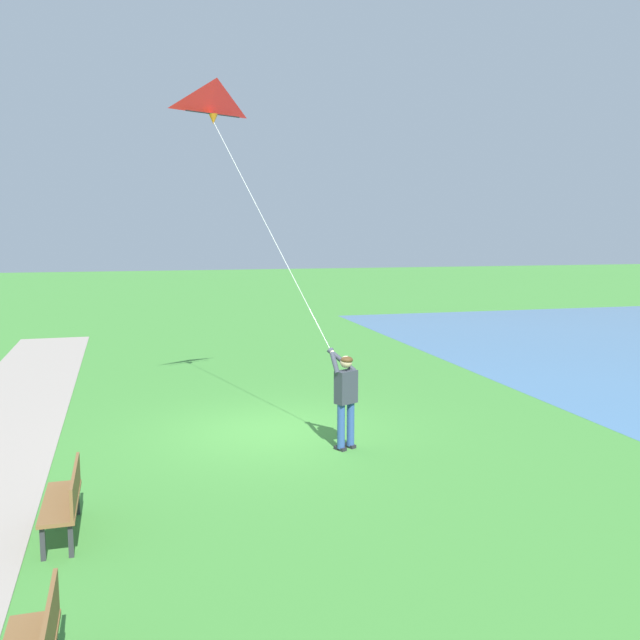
# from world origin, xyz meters

# --- Properties ---
(ground_plane) EXTENTS (120.00, 120.00, 0.00)m
(ground_plane) POSITION_xyz_m (0.00, 0.00, 0.00)
(ground_plane) COLOR #3D7F33
(person_kite_flyer) EXTENTS (0.51, 0.63, 1.83)m
(person_kite_flyer) POSITION_xyz_m (-1.11, 1.42, 1.05)
(person_kite_flyer) COLOR #232328
(person_kite_flyer) RESTS_ON ground
(flying_kite) EXTENTS (2.38, 3.76, 5.45)m
(flying_kite) POSITION_xyz_m (0.69, -2.16, 6.73)
(flying_kite) COLOR red
(park_bench_near_walkway) EXTENTS (0.47, 1.51, 0.88)m
(park_bench_near_walkway) POSITION_xyz_m (3.45, 3.96, 0.51)
(park_bench_near_walkway) COLOR brown
(park_bench_near_walkway) RESTS_ON ground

